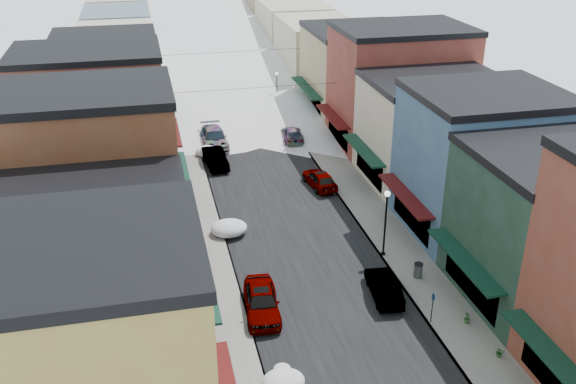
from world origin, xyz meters
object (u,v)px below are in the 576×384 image
trash_can (418,270)px  streetlamp_near (386,215)px  car_green_sedan (384,286)px  car_dark_hatch (215,158)px  car_silver_sedan (262,301)px

trash_can → streetlamp_near: bearing=110.0°
car_green_sedan → car_dark_hatch: bearing=-65.8°
car_dark_hatch → car_green_sedan: 24.18m
car_green_sedan → trash_can: size_ratio=4.37×
car_silver_sedan → trash_can: size_ratio=4.96×
car_dark_hatch → trash_can: car_dark_hatch is taller
car_dark_hatch → streetlamp_near: size_ratio=0.98×
car_dark_hatch → streetlamp_near: streetlamp_near is taller
car_dark_hatch → car_green_sedan: bearing=-77.3°
streetlamp_near → car_silver_sedan: bearing=-154.1°
trash_can → streetlamp_near: streetlamp_near is taller
car_silver_sedan → trash_can: car_silver_sedan is taller
car_green_sedan → trash_can: car_green_sedan is taller
car_dark_hatch → car_green_sedan: car_dark_hatch is taller
trash_can → car_dark_hatch: bearing=115.6°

